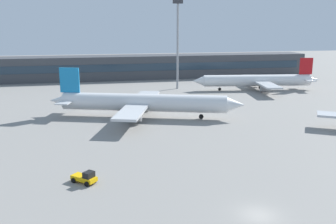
# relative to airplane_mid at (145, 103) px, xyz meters

# --- Properties ---
(ground_plane) EXTENTS (400.00, 400.00, 0.00)m
(ground_plane) POSITION_rel_airplane_mid_xyz_m (5.72, -8.49, -3.43)
(ground_plane) COLOR gray
(terminal_building) EXTENTS (139.38, 12.13, 9.00)m
(terminal_building) POSITION_rel_airplane_mid_xyz_m (5.72, 64.49, 1.07)
(terminal_building) COLOR #3F4247
(terminal_building) RESTS_ON ground_plane
(airplane_mid) EXTENTS (44.11, 31.49, 11.24)m
(airplane_mid) POSITION_rel_airplane_mid_xyz_m (0.00, 0.00, 0.00)
(airplane_mid) COLOR silver
(airplane_mid) RESTS_ON ground_plane
(airplane_far) EXTENTS (41.87, 29.40, 10.36)m
(airplane_far) POSITION_rel_airplane_mid_xyz_m (40.78, 29.17, -0.27)
(airplane_far) COLOR white
(airplane_far) RESTS_ON ground_plane
(baggage_tug_yellow) EXTENTS (3.67, 3.53, 1.75)m
(baggage_tug_yellow) POSITION_rel_airplane_mid_xyz_m (-13.46, -35.36, -2.63)
(baggage_tug_yellow) COLOR #F2B20C
(baggage_tug_yellow) RESTS_ON ground_plane
(floodlight_tower_west) EXTENTS (3.20, 0.80, 28.53)m
(floodlight_tower_west) POSITION_rel_airplane_mid_xyz_m (16.51, 37.53, 12.90)
(floodlight_tower_west) COLOR gray
(floodlight_tower_west) RESTS_ON ground_plane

